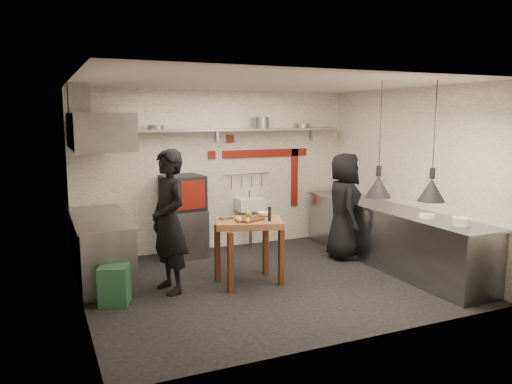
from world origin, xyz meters
name	(u,v)px	position (x,y,z in m)	size (l,w,h in m)	color
floor	(267,282)	(0.00, 0.00, 0.00)	(5.00, 5.00, 0.00)	black
ceiling	(267,83)	(0.00, 0.00, 2.80)	(5.00, 5.00, 0.00)	silver
wall_back	(217,170)	(0.00, 2.10, 1.40)	(5.00, 0.04, 2.80)	white
wall_front	(355,211)	(0.00, -2.10, 1.40)	(5.00, 0.04, 2.80)	white
wall_left	(78,197)	(-2.50, 0.00, 1.40)	(0.04, 4.20, 2.80)	white
wall_right	(409,177)	(2.50, 0.00, 1.40)	(0.04, 4.20, 2.80)	white
red_band_horiz	(266,153)	(0.95, 2.08, 1.68)	(1.70, 0.02, 0.14)	maroon
red_band_vert	(294,177)	(1.55, 2.08, 1.20)	(0.14, 0.02, 1.10)	maroon
red_tile_a	(230,139)	(0.25, 2.08, 1.95)	(0.14, 0.02, 0.14)	maroon
red_tile_b	(212,155)	(-0.10, 2.08, 1.68)	(0.14, 0.02, 0.14)	maroon
back_shelf	(220,130)	(0.00, 1.92, 2.12)	(4.60, 0.34, 0.04)	slate
shelf_bracket_left	(105,137)	(-1.90, 2.07, 2.02)	(0.04, 0.06, 0.24)	slate
shelf_bracket_mid	(217,135)	(0.00, 2.07, 2.02)	(0.04, 0.06, 0.24)	slate
shelf_bracket_right	(311,134)	(1.90, 2.07, 2.02)	(0.04, 0.06, 0.24)	slate
pan_far_left	(128,127)	(-1.56, 1.92, 2.19)	(0.29, 0.29, 0.09)	slate
pan_mid_left	(156,127)	(-1.11, 1.92, 2.18)	(0.26, 0.26, 0.07)	slate
stock_pot	(261,123)	(0.78, 1.92, 2.24)	(0.28, 0.28, 0.20)	slate
pan_right	(302,126)	(1.61, 1.92, 2.18)	(0.27, 0.27, 0.08)	slate
oven_stand	(184,233)	(-0.72, 1.76, 0.40)	(0.67, 0.61, 0.80)	slate
combi_oven	(183,193)	(-0.73, 1.77, 1.09)	(0.65, 0.60, 0.58)	black
oven_door	(190,195)	(-0.69, 1.46, 1.09)	(0.50, 0.03, 0.46)	maroon
oven_glass	(186,195)	(-0.74, 1.50, 1.09)	(0.37, 0.02, 0.34)	black
hand_sink	(249,204)	(0.55, 1.92, 0.78)	(0.46, 0.34, 0.22)	silver
sink_tap	(249,194)	(0.55, 1.92, 0.96)	(0.03, 0.03, 0.14)	slate
sink_drain	(250,228)	(0.55, 1.88, 0.34)	(0.06, 0.06, 0.66)	slate
utensil_rail	(246,174)	(0.55, 2.06, 1.32)	(0.02, 0.02, 0.90)	slate
counter_right	(389,237)	(2.15, 0.00, 0.45)	(0.70, 3.80, 0.90)	slate
counter_right_top	(390,208)	(2.15, 0.00, 0.92)	(0.76, 3.90, 0.03)	slate
plate_stack	(461,222)	(2.12, -1.47, 0.99)	(0.22, 0.22, 0.11)	silver
small_bowl_right	(427,216)	(2.10, -0.87, 0.96)	(0.22, 0.22, 0.05)	silver
counter_left	(101,250)	(-2.15, 1.05, 0.45)	(0.70, 1.90, 0.90)	slate
counter_left_top	(100,218)	(-2.15, 1.05, 0.92)	(0.76, 2.00, 0.03)	slate
extractor_hood	(99,131)	(-2.10, 1.05, 2.15)	(0.78, 1.60, 0.50)	slate
hood_duct	(79,102)	(-2.35, 1.05, 2.55)	(0.28, 0.28, 0.50)	slate
green_bin	(115,285)	(-2.12, 0.00, 0.25)	(0.35, 0.35, 0.50)	#225333
prep_table	(249,252)	(-0.26, 0.05, 0.46)	(0.92, 0.64, 0.92)	brown
cutting_board	(250,220)	(-0.26, 0.00, 0.93)	(0.35, 0.25, 0.03)	#4C2812
pepper_mill	(270,214)	(-0.03, -0.14, 1.02)	(0.05, 0.05, 0.20)	black
lemon_a	(239,220)	(-0.46, -0.07, 0.96)	(0.08, 0.08, 0.08)	gold
lemon_b	(247,220)	(-0.36, -0.14, 0.96)	(0.07, 0.07, 0.07)	gold
veg_ball	(249,214)	(-0.19, 0.22, 0.97)	(0.10, 0.10, 0.10)	#4C9735
steel_tray	(227,218)	(-0.53, 0.21, 0.94)	(0.18, 0.12, 0.03)	slate
bowl	(264,214)	(0.05, 0.20, 0.95)	(0.20, 0.20, 0.06)	silver
heat_lamp_near	(380,140)	(1.18, -0.94, 2.05)	(0.34, 0.34, 1.51)	black
heat_lamp_far	(434,142)	(1.69, -1.37, 2.03)	(0.35, 0.35, 1.53)	black
chef_left	(169,222)	(-1.36, 0.18, 0.96)	(0.70, 0.46, 1.93)	black
chef_right	(344,206)	(1.69, 0.60, 0.88)	(0.86, 0.56, 1.76)	black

